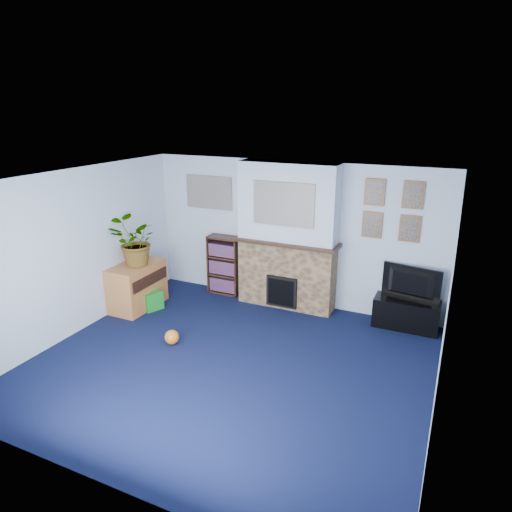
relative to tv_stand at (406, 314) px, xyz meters
The scene contains 26 objects.
floor 2.82m from the tv_stand, 133.85° to the right, with size 5.00×4.50×0.01m, color #0D1435.
ceiling 3.56m from the tv_stand, 133.85° to the right, with size 5.00×4.50×0.01m, color white.
wall_back 2.19m from the tv_stand, behind, with size 5.00×0.04×2.40m, color silver.
wall_front 4.80m from the tv_stand, 114.49° to the right, with size 5.00×0.04×2.40m, color silver.
wall_left 4.99m from the tv_stand, 155.48° to the right, with size 0.04×4.50×2.40m, color silver.
wall_right 2.32m from the tv_stand, 74.84° to the right, with size 0.04×4.50×2.40m, color silver.
chimney_breast 2.17m from the tv_stand, behind, with size 1.72×0.50×2.40m.
collage_main 2.50m from the tv_stand, behind, with size 1.00×0.03×0.68m, color gray.
collage_left 3.84m from the tv_stand, behind, with size 0.90×0.03×0.58m, color gray.
portrait_tl 1.90m from the tv_stand, 162.90° to the left, with size 0.30×0.03×0.40m, color brown.
portrait_tr 1.79m from the tv_stand, 116.57° to the left, with size 0.30×0.03×0.40m, color brown.
portrait_bl 1.45m from the tv_stand, 162.90° to the left, with size 0.30×0.03×0.40m, color brown.
portrait_br 1.29m from the tv_stand, 116.57° to the left, with size 0.30×0.03×0.40m, color brown.
tv_stand is the anchor object (origin of this frame).
television 0.48m from the tv_stand, 90.00° to the left, with size 0.87×0.11×0.50m, color black.
bookshelf 3.16m from the tv_stand, behind, with size 0.58×0.28×1.05m.
sideboard 4.33m from the tv_stand, 165.57° to the right, with size 0.54×0.97×0.75m, color #BA733B.
potted_plant 4.39m from the tv_stand, 164.76° to the right, with size 0.72×0.63×0.80m, color #26661E.
mantel_clock 2.19m from the tv_stand, behind, with size 0.09×0.06×0.13m, color gold.
mantel_candle 1.89m from the tv_stand, behind, with size 0.05×0.05×0.16m, color #B2BFC6.
mantel_teddy 2.67m from the tv_stand, behind, with size 0.14×0.14×0.14m, color gray.
mantel_can 1.53m from the tv_stand, behind, with size 0.06×0.06×0.12m, color blue.
green_crate 4.12m from the tv_stand, 165.51° to the right, with size 0.39×0.31×0.31m, color #198C26.
toy_ball 3.51m from the tv_stand, 147.15° to the right, with size 0.21×0.21×0.21m, color orange.
toy_block 4.38m from the tv_stand, 166.09° to the right, with size 0.20×0.20×0.24m, color blue.
toy_tube 4.45m from the tv_stand, 163.01° to the right, with size 0.15×0.15×0.33m, color yellow.
Camera 1 is at (2.49, -4.63, 3.23)m, focal length 32.00 mm.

